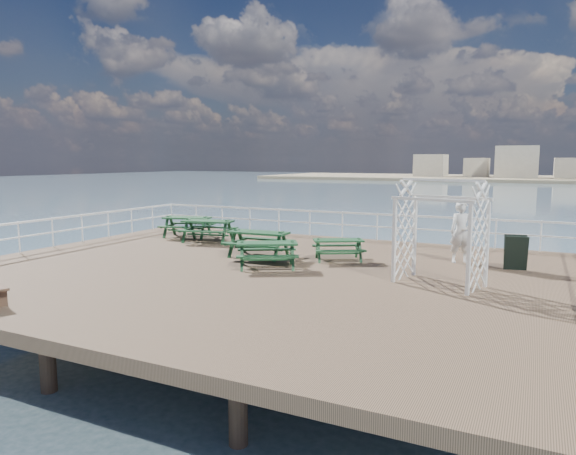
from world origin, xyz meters
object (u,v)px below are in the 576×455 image
(person, at_px, (461,232))
(picnic_table_a, at_px, (187,222))
(picnic_table_b, at_px, (208,226))
(trellis_arbor, at_px, (440,238))
(picnic_table_c, at_px, (338,245))
(picnic_table_d, at_px, (259,238))
(picnic_table_e, at_px, (267,249))

(person, bearing_deg, picnic_table_a, 152.45)
(picnic_table_b, bearing_deg, trellis_arbor, -30.07)
(picnic_table_c, height_order, picnic_table_d, picnic_table_d)
(trellis_arbor, xyz_separation_m, person, (0.11, 3.25, -0.24))
(picnic_table_b, bearing_deg, picnic_table_d, -40.71)
(picnic_table_d, relative_size, trellis_arbor, 0.75)
(trellis_arbor, bearing_deg, picnic_table_b, 177.16)
(picnic_table_b, relative_size, picnic_table_c, 1.12)
(picnic_table_a, relative_size, picnic_table_e, 1.01)
(picnic_table_c, height_order, person, person)
(picnic_table_b, bearing_deg, person, -11.04)
(picnic_table_a, height_order, picnic_table_d, picnic_table_d)
(picnic_table_d, bearing_deg, picnic_table_e, -55.25)
(picnic_table_a, distance_m, picnic_table_d, 5.54)
(picnic_table_a, distance_m, picnic_table_e, 7.20)
(picnic_table_e, relative_size, trellis_arbor, 0.83)
(picnic_table_a, xyz_separation_m, person, (11.06, -0.68, 0.36))
(person, bearing_deg, trellis_arbor, -115.98)
(trellis_arbor, distance_m, person, 3.26)
(picnic_table_c, xyz_separation_m, person, (3.58, 1.33, 0.48))
(picnic_table_c, relative_size, person, 1.03)
(picnic_table_a, xyz_separation_m, picnic_table_c, (7.48, -2.01, -0.12))
(picnic_table_d, bearing_deg, picnic_table_b, 147.78)
(picnic_table_d, xyz_separation_m, trellis_arbor, (6.06, -1.32, 0.60))
(picnic_table_a, height_order, person, person)
(picnic_table_b, height_order, picnic_table_e, picnic_table_b)
(picnic_table_d, bearing_deg, picnic_table_c, 10.40)
(picnic_table_a, relative_size, trellis_arbor, 0.84)
(picnic_table_b, distance_m, picnic_table_e, 5.56)
(picnic_table_a, xyz_separation_m, trellis_arbor, (10.95, -3.93, 0.60))
(picnic_table_d, distance_m, person, 6.47)
(picnic_table_c, height_order, trellis_arbor, trellis_arbor)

